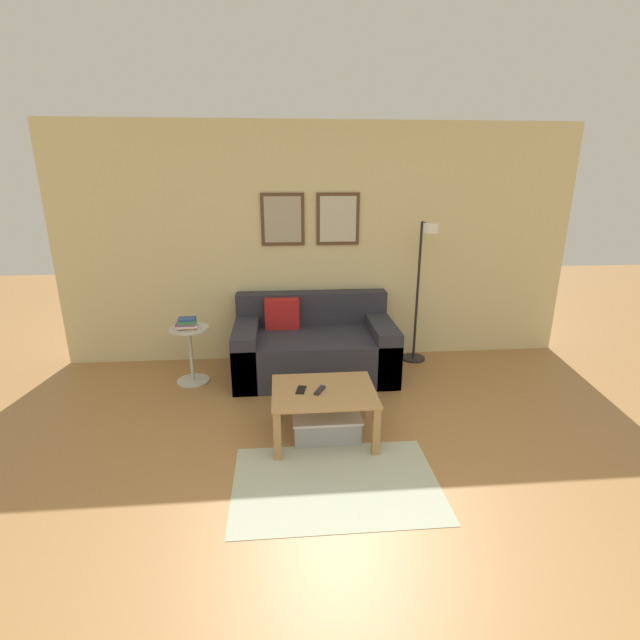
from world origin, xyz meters
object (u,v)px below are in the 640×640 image
at_px(coffee_table, 324,398).
at_px(remote_control, 320,390).
at_px(book_stack, 187,323).
at_px(cell_phone, 301,390).
at_px(couch, 314,347).
at_px(storage_bin, 326,422).
at_px(floor_lamp, 422,286).
at_px(side_table, 191,349).

xyz_separation_m(coffee_table, remote_control, (-0.03, -0.02, 0.08)).
height_order(book_stack, cell_phone, book_stack).
bearing_deg(cell_phone, couch, 93.97).
bearing_deg(storage_bin, couch, 90.57).
distance_m(coffee_table, floor_lamp, 1.91).
xyz_separation_m(side_table, book_stack, (-0.01, -0.01, 0.28)).
distance_m(storage_bin, side_table, 1.68).
bearing_deg(cell_phone, remote_control, 0.12).
distance_m(side_table, cell_phone, 1.55).
bearing_deg(storage_bin, cell_phone, -170.32).
height_order(couch, floor_lamp, floor_lamp).
distance_m(coffee_table, storage_bin, 0.24).
height_order(side_table, book_stack, book_stack).
xyz_separation_m(storage_bin, remote_control, (-0.06, -0.07, 0.32)).
bearing_deg(remote_control, side_table, 162.42).
xyz_separation_m(side_table, cell_phone, (1.06, -1.13, 0.06)).
height_order(couch, storage_bin, couch).
bearing_deg(floor_lamp, cell_phone, -134.28).
distance_m(couch, coffee_table, 1.25).
bearing_deg(storage_bin, floor_lamp, 49.57).
bearing_deg(couch, cell_phone, -98.58).
xyz_separation_m(floor_lamp, remote_control, (-1.21, -1.42, -0.48)).
distance_m(couch, cell_phone, 1.27).
relative_size(side_table, book_stack, 2.62).
distance_m(floor_lamp, book_stack, 2.45).
bearing_deg(side_table, floor_lamp, 6.11).
bearing_deg(coffee_table, storage_bin, 61.54).
relative_size(floor_lamp, cell_phone, 11.14).
height_order(coffee_table, side_table, side_table).
height_order(coffee_table, cell_phone, cell_phone).
relative_size(floor_lamp, remote_control, 10.40).
bearing_deg(floor_lamp, remote_control, -130.43).
distance_m(side_table, remote_control, 1.67).
height_order(couch, remote_control, couch).
bearing_deg(coffee_table, side_table, 137.34).
xyz_separation_m(storage_bin, cell_phone, (-0.20, -0.03, 0.31)).
xyz_separation_m(floor_lamp, book_stack, (-2.42, -0.27, -0.27)).
xyz_separation_m(book_stack, cell_phone, (1.07, -1.12, -0.21)).
height_order(side_table, cell_phone, side_table).
bearing_deg(couch, storage_bin, -89.43).
height_order(book_stack, remote_control, book_stack).
bearing_deg(couch, remote_control, -91.97).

